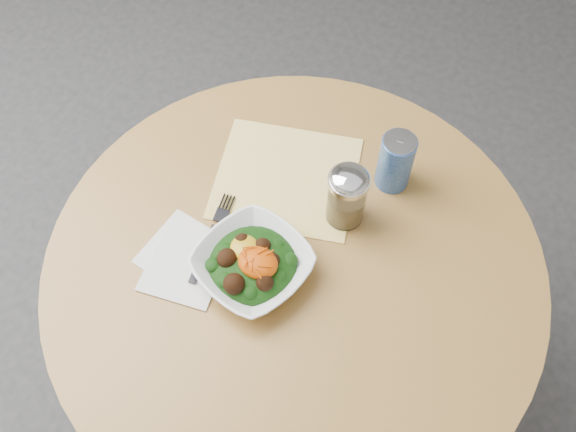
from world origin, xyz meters
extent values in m
plane|color=#2F2F31|center=(0.00, 0.00, 0.00)|extent=(6.00, 6.00, 0.00)
cylinder|color=black|center=(0.00, 0.00, 0.01)|extent=(0.52, 0.52, 0.03)
cylinder|color=black|center=(0.00, 0.00, 0.35)|extent=(0.10, 0.10, 0.71)
cylinder|color=#B37F40|center=(0.00, 0.00, 0.73)|extent=(0.90, 0.90, 0.04)
cube|color=#F0B40C|center=(-0.09, 0.16, 0.75)|extent=(0.32, 0.30, 0.00)
cube|color=white|center=(-0.19, -0.07, 0.75)|extent=(0.15, 0.15, 0.00)
cube|color=white|center=(-0.17, -0.10, 0.75)|extent=(0.15, 0.15, 0.00)
imported|color=white|center=(-0.06, -0.05, 0.77)|extent=(0.24, 0.24, 0.05)
ellipsoid|color=black|center=(-0.06, -0.05, 0.77)|extent=(0.16, 0.16, 0.05)
ellipsoid|color=#C19313|center=(-0.08, -0.03, 0.80)|extent=(0.05, 0.05, 0.02)
ellipsoid|color=#D75904|center=(-0.04, -0.05, 0.80)|extent=(0.07, 0.06, 0.03)
cube|color=black|center=(-0.15, -0.06, 0.76)|extent=(0.03, 0.12, 0.00)
cube|color=black|center=(-0.16, 0.04, 0.76)|extent=(0.03, 0.07, 0.00)
cylinder|color=silver|center=(0.04, 0.13, 0.81)|extent=(0.07, 0.07, 0.11)
cylinder|color=#A7814E|center=(0.04, 0.13, 0.78)|extent=(0.06, 0.06, 0.06)
cylinder|color=silver|center=(0.04, 0.13, 0.86)|extent=(0.07, 0.07, 0.01)
ellipsoid|color=silver|center=(0.04, 0.13, 0.87)|extent=(0.07, 0.07, 0.03)
cylinder|color=navy|center=(0.09, 0.24, 0.81)|extent=(0.07, 0.07, 0.12)
cylinder|color=silver|center=(0.09, 0.24, 0.87)|extent=(0.06, 0.06, 0.00)
cube|color=silver|center=(0.09, 0.25, 0.87)|extent=(0.01, 0.02, 0.00)
camera|label=1|loc=(0.22, -0.48, 1.77)|focal=40.00mm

